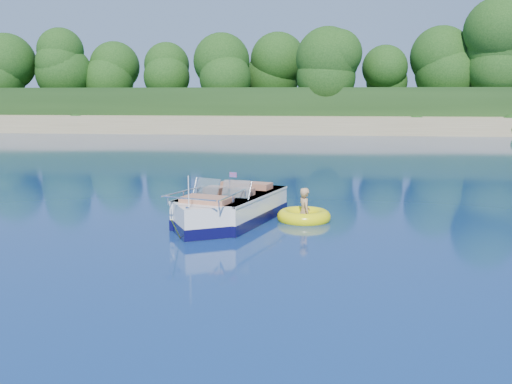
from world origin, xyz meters
The scene contains 6 objects.
ground centered at (0.00, 0.00, 0.00)m, with size 160.00×160.00×0.00m, color #0A1C4C.
shoreline centered at (0.00, 63.77, 0.98)m, with size 170.00×59.00×6.00m.
treeline centered at (0.04, 41.01, 5.55)m, with size 150.00×7.12×8.19m.
motorboat centered at (-2.35, 0.63, 0.33)m, with size 2.75×4.95×1.70m.
tow_tube centered at (-0.36, 1.21, 0.10)m, with size 1.71×1.71×0.38m.
boy centered at (-0.36, 1.24, 0.00)m, with size 0.51×0.33×1.39m, color tan.
Camera 1 is at (-0.03, -13.74, 3.29)m, focal length 40.00 mm.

